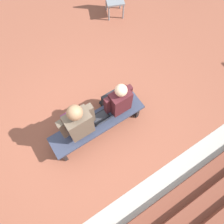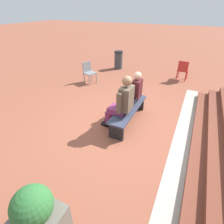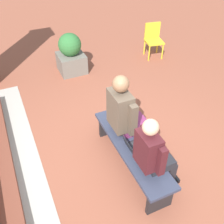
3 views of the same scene
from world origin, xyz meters
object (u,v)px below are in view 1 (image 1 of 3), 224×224
object	(u,v)px
person_student	(117,100)
bench	(98,124)
person_adult	(77,122)
laptop	(102,119)

from	to	relation	value
person_student	bench	bearing A→B (deg)	8.13
bench	person_adult	bearing A→B (deg)	-12.62
person_adult	laptop	world-z (taller)	person_adult
person_student	person_adult	world-z (taller)	person_adult
bench	person_adult	world-z (taller)	person_adult
person_student	laptop	world-z (taller)	person_student
person_student	person_adult	distance (m)	0.78
person_student	laptop	size ratio (longest dim) A/B	4.07
bench	person_student	size ratio (longest dim) A/B	1.38
person_student	laptop	bearing A→B (deg)	11.98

